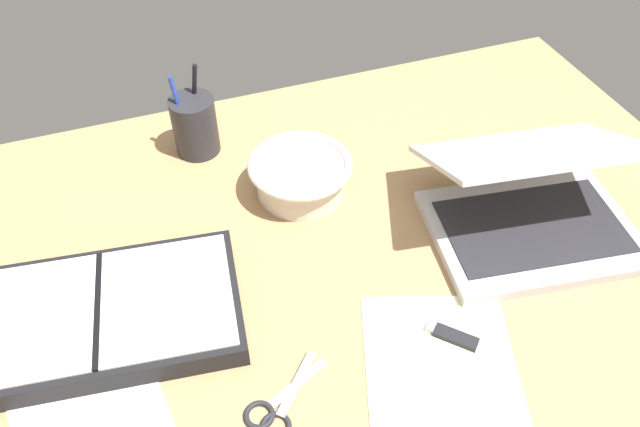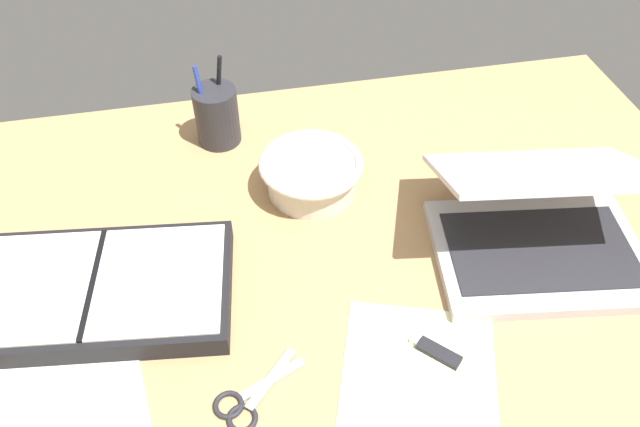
% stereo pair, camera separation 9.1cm
% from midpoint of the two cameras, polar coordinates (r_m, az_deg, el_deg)
% --- Properties ---
extents(desk_top, '(1.40, 1.00, 0.02)m').
position_cam_midpoint_polar(desk_top, '(0.92, -2.58, -6.90)').
color(desk_top, tan).
rests_on(desk_top, ground).
extents(laptop, '(0.35, 0.32, 0.17)m').
position_cam_midpoint_polar(laptop, '(1.00, 16.32, 0.80)').
color(laptop, '#B7B7BC').
rests_on(laptop, desk_top).
extents(bowl, '(0.17, 0.17, 0.07)m').
position_cam_midpoint_polar(bowl, '(1.03, -4.35, 3.42)').
color(bowl, silver).
rests_on(bowl, desk_top).
extents(pen_cup, '(0.08, 0.08, 0.16)m').
position_cam_midpoint_polar(pen_cup, '(1.13, -13.69, 7.76)').
color(pen_cup, '#28282D').
rests_on(pen_cup, desk_top).
extents(planner, '(0.40, 0.26, 0.04)m').
position_cam_midpoint_polar(planner, '(0.92, -22.13, -8.84)').
color(planner, black).
rests_on(planner, desk_top).
extents(scissors, '(0.12, 0.10, 0.01)m').
position_cam_midpoint_polar(scissors, '(0.81, -7.52, -17.69)').
color(scissors, '#B7B7BC').
rests_on(scissors, desk_top).
extents(paper_sheet_front, '(0.28, 0.33, 0.00)m').
position_cam_midpoint_polar(paper_sheet_front, '(0.83, 8.14, -15.60)').
color(paper_sheet_front, '#F4EFB2').
rests_on(paper_sheet_front, desk_top).
extents(paper_sheet_beside_planner, '(0.21, 0.26, 0.00)m').
position_cam_midpoint_polar(paper_sheet_beside_planner, '(0.86, -23.20, -17.31)').
color(paper_sheet_beside_planner, silver).
rests_on(paper_sheet_beside_planner, desk_top).
extents(usb_drive, '(0.06, 0.06, 0.01)m').
position_cam_midpoint_polar(usb_drive, '(0.86, 9.19, -11.26)').
color(usb_drive, black).
rests_on(usb_drive, desk_top).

